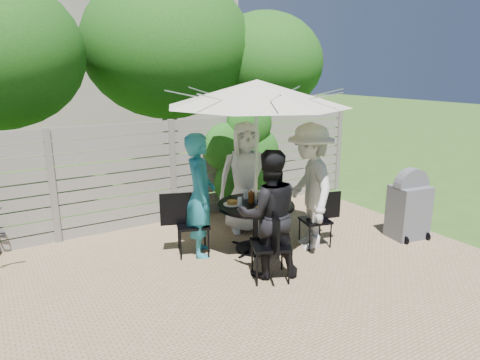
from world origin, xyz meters
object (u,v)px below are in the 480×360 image
umbrella (257,93)px  chair_right (316,230)px  chair_left (192,236)px  glass_left (240,202)px  chair_front (270,259)px  chair_back (244,211)px  person_back (246,178)px  plate_right (279,201)px  glass_back (246,194)px  patio_table (256,218)px  person_left (200,195)px  person_front (269,215)px  plate_left (232,203)px  plate_front (261,210)px  plate_back (251,195)px  person_right (309,187)px  plate_extra (272,208)px  coffee_cup (259,195)px  syrup_jug (251,198)px  bbq_grill (409,207)px  glass_front (267,204)px  glass_right (271,196)px

umbrella → chair_right: umbrella is taller
chair_left → umbrella: bearing=-2.4°
glass_left → chair_front: bearing=-95.0°
chair_back → person_back: 0.66m
umbrella → plate_right: bearing=-21.7°
plate_right → glass_back: 0.53m
patio_table → person_left: person_left is taller
umbrella → person_front: umbrella is taller
person_front → plate_left: (-0.03, 0.90, -0.09)m
patio_table → plate_front: (-0.13, -0.33, 0.25)m
person_back → glass_left: person_back is taller
chair_right → plate_back: 1.15m
umbrella → chair_back: bearing=68.3°
person_right → plate_front: person_right is taller
plate_extra → coffee_cup: (0.12, 0.51, 0.04)m
plate_right → plate_left: bearing=158.3°
chair_left → chair_front: 1.37m
plate_extra → glass_back: 0.63m
plate_right → coffee_cup: (-0.16, 0.30, 0.04)m
chair_front → syrup_jug: 1.15m
chair_back → plate_left: (-0.69, -0.76, 0.48)m
plate_left → person_left: bearing=158.3°
patio_table → person_front: 0.90m
plate_left → bbq_grill: bearing=-20.5°
plate_back → chair_left: bearing=178.8°
plate_back → plate_right: (0.20, -0.47, 0.00)m
umbrella → syrup_jug: 1.55m
glass_front → chair_left: bearing=144.7°
plate_right → glass_right: glass_right is taller
person_right → glass_front: person_right is taller
plate_back → chair_right: bearing=-42.1°
person_front → plate_right: person_front is taller
person_back → plate_back: bearing=-90.0°
glass_right → syrup_jug: 0.32m
chair_back → chair_front: bearing=3.6°
person_front → bbq_grill: size_ratio=1.47×
chair_back → glass_left: 1.22m
chair_back → person_right: size_ratio=0.51×
person_front → person_right: 1.18m
glass_back → syrup_jug: syrup_jug is taller
chair_right → person_right: (-0.13, 0.05, 0.71)m
plate_left → plate_front: bearing=-66.7°
plate_extra → chair_front: bearing=-126.8°
chair_right → glass_left: glass_left is taller
chair_back → person_front: (-0.66, -1.67, 0.57)m
plate_extra → glass_back: (-0.06, 0.63, 0.05)m
glass_back → glass_front: size_ratio=1.00×
patio_table → person_right: size_ratio=0.77×
chair_back → syrup_jug: 1.06m
glass_left → coffee_cup: 0.48m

